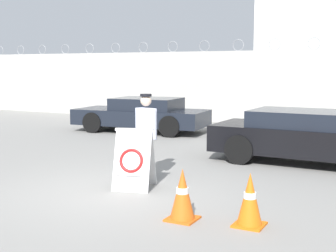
{
  "coord_description": "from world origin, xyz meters",
  "views": [
    {
      "loc": [
        4.82,
        -6.87,
        2.26
      ],
      "look_at": [
        -0.19,
        2.67,
        0.9
      ],
      "focal_mm": 50.0,
      "sensor_mm": 36.0,
      "label": 1
    }
  ],
  "objects_px": {
    "security_guard": "(146,132)",
    "parked_car_rear_sedan": "(304,136)",
    "barricade_sign": "(134,159)",
    "parked_car_front_coupe": "(142,114)",
    "traffic_cone_mid": "(182,195)",
    "traffic_cone_near": "(250,200)"
  },
  "relations": [
    {
      "from": "parked_car_rear_sedan",
      "to": "barricade_sign",
      "type": "bearing_deg",
      "value": -119.92
    },
    {
      "from": "traffic_cone_near",
      "to": "barricade_sign",
      "type": "bearing_deg",
      "value": 158.66
    },
    {
      "from": "barricade_sign",
      "to": "traffic_cone_mid",
      "type": "bearing_deg",
      "value": -53.66
    },
    {
      "from": "traffic_cone_near",
      "to": "parked_car_front_coupe",
      "type": "distance_m",
      "value": 10.04
    },
    {
      "from": "barricade_sign",
      "to": "parked_car_rear_sedan",
      "type": "distance_m",
      "value": 4.51
    },
    {
      "from": "security_guard",
      "to": "traffic_cone_mid",
      "type": "xyz_separation_m",
      "value": [
        1.79,
        -2.01,
        -0.57
      ]
    },
    {
      "from": "traffic_cone_near",
      "to": "traffic_cone_mid",
      "type": "relative_size",
      "value": 1.0
    },
    {
      "from": "security_guard",
      "to": "parked_car_front_coupe",
      "type": "distance_m",
      "value": 6.97
    },
    {
      "from": "traffic_cone_near",
      "to": "traffic_cone_mid",
      "type": "bearing_deg",
      "value": -167.86
    },
    {
      "from": "security_guard",
      "to": "parked_car_rear_sedan",
      "type": "distance_m",
      "value": 3.98
    },
    {
      "from": "security_guard",
      "to": "parked_car_front_coupe",
      "type": "bearing_deg",
      "value": -35.75
    },
    {
      "from": "security_guard",
      "to": "parked_car_front_coupe",
      "type": "relative_size",
      "value": 0.36
    },
    {
      "from": "traffic_cone_mid",
      "to": "barricade_sign",
      "type": "bearing_deg",
      "value": 142.84
    },
    {
      "from": "barricade_sign",
      "to": "parked_car_front_coupe",
      "type": "bearing_deg",
      "value": 103.14
    },
    {
      "from": "barricade_sign",
      "to": "parked_car_front_coupe",
      "type": "xyz_separation_m",
      "value": [
        -3.83,
        6.73,
        0.05
      ]
    },
    {
      "from": "barricade_sign",
      "to": "security_guard",
      "type": "xyz_separation_m",
      "value": [
        -0.2,
        0.8,
        0.4
      ]
    },
    {
      "from": "barricade_sign",
      "to": "parked_car_front_coupe",
      "type": "distance_m",
      "value": 7.75
    },
    {
      "from": "security_guard",
      "to": "parked_car_front_coupe",
      "type": "xyz_separation_m",
      "value": [
        -3.63,
        5.93,
        -0.34
      ]
    },
    {
      "from": "parked_car_front_coupe",
      "to": "parked_car_rear_sedan",
      "type": "xyz_separation_m",
      "value": [
        6.15,
        -2.87,
        0.03
      ]
    },
    {
      "from": "traffic_cone_mid",
      "to": "security_guard",
      "type": "bearing_deg",
      "value": 131.74
    },
    {
      "from": "barricade_sign",
      "to": "traffic_cone_mid",
      "type": "distance_m",
      "value": 2.01
    },
    {
      "from": "parked_car_front_coupe",
      "to": "traffic_cone_near",
      "type": "bearing_deg",
      "value": 123.9
    }
  ]
}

